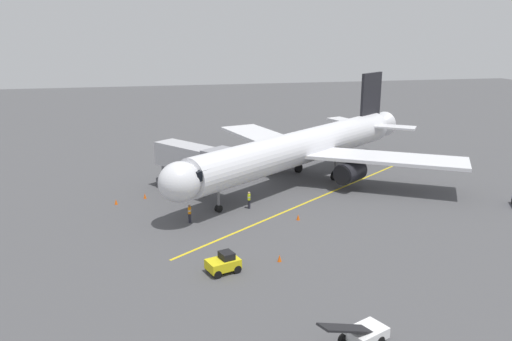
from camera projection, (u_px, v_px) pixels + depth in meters
name	position (u px, v px, depth m)	size (l,w,h in m)	color
ground_plane	(303.00, 180.00, 59.86)	(220.00, 220.00, 0.00)	#4C4C4F
apron_lead_in_line	(318.00, 198.00, 53.59)	(0.24, 40.00, 0.01)	yellow
airplane	(303.00, 147.00, 58.39)	(34.66, 31.50, 11.50)	white
jet_bridge	(198.00, 160.00, 53.60)	(8.55, 10.29, 5.40)	#B7B7BC
ground_crew_marshaller	(190.00, 213.00, 46.42)	(0.33, 0.45, 1.71)	#23232D
ground_crew_wing_walker	(249.00, 200.00, 50.14)	(0.35, 0.45, 1.71)	#23232D
tug_near_nose	(224.00, 263.00, 36.95)	(2.66, 2.17, 1.50)	yellow
belt_loader_portside	(363.00, 333.00, 28.36)	(4.67, 2.93, 2.32)	white
safety_cone_nose_left	(298.00, 217.00, 47.24)	(0.32, 0.32, 0.55)	#F2590F
safety_cone_nose_right	(145.00, 196.00, 53.27)	(0.32, 0.32, 0.55)	#F2590F
safety_cone_wing_port	(116.00, 202.00, 51.44)	(0.32, 0.32, 0.55)	#F2590F
safety_cone_wing_starboard	(280.00, 258.00, 38.75)	(0.32, 0.32, 0.55)	#F2590F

